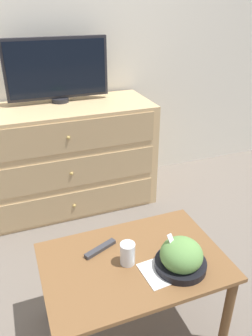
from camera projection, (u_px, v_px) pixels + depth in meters
name	position (u px, v px, depth m)	size (l,w,h in m)	color
ground_plane	(51.00, 186.00, 2.93)	(12.00, 12.00, 0.00)	#70665B
wall_back	(32.00, 29.00, 2.35)	(12.00, 0.05, 2.60)	silver
dresser	(64.00, 158.00, 2.52)	(1.35, 0.56, 0.81)	tan
tv	(57.00, 69.00, 2.33)	(0.74, 0.13, 0.46)	#232328
coffee_table	(134.00, 272.00, 1.50)	(0.82, 0.55, 0.45)	brown
takeout_bowl	(181.00, 257.00, 1.41)	(0.23, 0.23, 0.16)	black
drink_cup	(128.00, 255.00, 1.44)	(0.07, 0.07, 0.10)	beige
napkin	(161.00, 271.00, 1.41)	(0.17, 0.17, 0.00)	white
remote_control	(100.00, 249.00, 1.53)	(0.17, 0.09, 0.02)	#38383D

